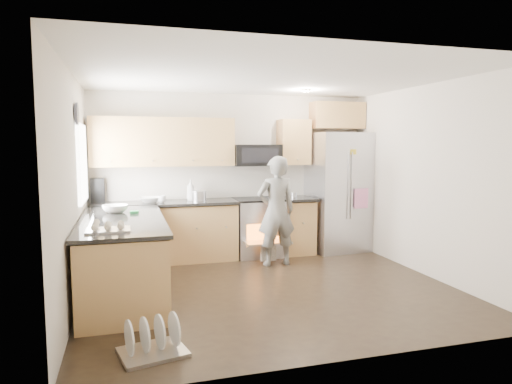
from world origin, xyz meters
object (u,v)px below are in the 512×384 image
object	(u,v)px
dish_rack	(153,344)
person	(276,211)
refrigerator	(339,192)
stove_range	(258,214)

from	to	relation	value
dish_rack	person	bearing A→B (deg)	51.84
refrigerator	person	xyz separation A→B (m)	(-1.34, -0.65, -0.18)
stove_range	person	size ratio (longest dim) A/B	1.10
stove_range	dish_rack	world-z (taller)	stove_range
dish_rack	stove_range	bearing A→B (deg)	59.16
person	dish_rack	world-z (taller)	person
person	stove_range	bearing A→B (deg)	-85.56
refrigerator	person	bearing A→B (deg)	-159.46
refrigerator	stove_range	bearing A→B (deg)	174.85
stove_range	person	bearing A→B (deg)	-82.58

